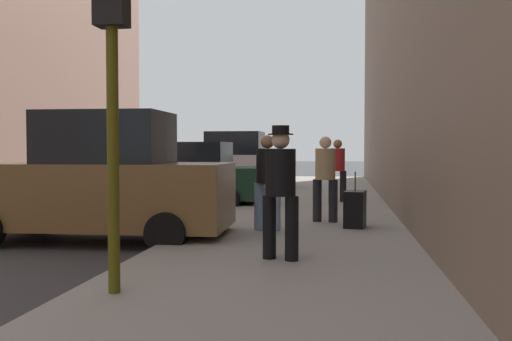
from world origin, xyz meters
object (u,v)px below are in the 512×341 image
object	(u,v)px
duffel_bag	(273,200)
parked_bronze_suv	(99,183)
pedestrian_in_jeans	(267,177)
parked_white_van	(231,163)
parked_dark_green_sedan	(188,176)
pedestrian_with_fedora	(281,185)
traffic_light	(112,36)
pedestrian_in_red_jacket	(338,167)
fire_hydrant	(251,191)
rolling_suitcase	(355,209)
pedestrian_in_tan_coat	(325,174)

from	to	relation	value
duffel_bag	parked_bronze_suv	bearing A→B (deg)	-115.09
pedestrian_in_jeans	duffel_bag	world-z (taller)	pedestrian_in_jeans
parked_white_van	parked_dark_green_sedan	bearing A→B (deg)	-90.00
parked_bronze_suv	pedestrian_with_fedora	xyz separation A→B (m)	(3.36, -1.86, 0.10)
parked_white_van	pedestrian_with_fedora	world-z (taller)	parked_white_van
parked_bronze_suv	traffic_light	xyz separation A→B (m)	(1.85, -3.82, 1.73)
pedestrian_in_red_jacket	duffel_bag	xyz separation A→B (m)	(-1.64, -1.28, -0.81)
parked_bronze_suv	fire_hydrant	bearing A→B (deg)	72.00
rolling_suitcase	pedestrian_in_tan_coat	bearing A→B (deg)	129.08
traffic_light	duffel_bag	world-z (taller)	traffic_light
parked_white_van	duffel_bag	bearing A→B (deg)	-70.80
parked_white_van	pedestrian_in_tan_coat	world-z (taller)	parked_white_van
pedestrian_in_red_jacket	traffic_light	bearing A→B (deg)	-102.15
parked_bronze_suv	pedestrian_with_fedora	world-z (taller)	parked_bronze_suv
fire_hydrant	duffel_bag	size ratio (longest dim) A/B	1.60
traffic_light	pedestrian_in_red_jacket	xyz separation A→B (m)	(2.21, 10.27, -1.65)
pedestrian_with_fedora	rolling_suitcase	bearing A→B (deg)	72.06
pedestrian_in_red_jacket	parked_white_van	bearing A→B (deg)	125.57
parked_bronze_suv	fire_hydrant	xyz separation A→B (m)	(1.80, 5.55, -0.54)
pedestrian_with_fedora	duffel_bag	distance (m)	7.15
parked_dark_green_sedan	duffel_bag	size ratio (longest dim) A/B	9.63
parked_bronze_suv	rolling_suitcase	bearing A→B (deg)	17.73
parked_dark_green_sedan	pedestrian_in_red_jacket	bearing A→B (deg)	8.60
parked_bronze_suv	rolling_suitcase	size ratio (longest dim) A/B	4.47
traffic_light	pedestrian_with_fedora	distance (m)	2.96
traffic_light	pedestrian_in_tan_coat	bearing A→B (deg)	71.49
parked_dark_green_sedan	duffel_bag	world-z (taller)	parked_dark_green_sedan
fire_hydrant	pedestrian_with_fedora	size ratio (longest dim) A/B	0.40
pedestrian_in_tan_coat	duffel_bag	size ratio (longest dim) A/B	3.89
traffic_light	rolling_suitcase	world-z (taller)	traffic_light
pedestrian_with_fedora	pedestrian_in_jeans	bearing A→B (deg)	100.99
pedestrian_in_red_jacket	pedestrian_in_jeans	size ratio (longest dim) A/B	1.00
fire_hydrant	pedestrian_in_jeans	distance (m)	4.92
parked_dark_green_sedan	pedestrian_in_tan_coat	world-z (taller)	pedestrian_in_tan_coat
duffel_bag	traffic_light	bearing A→B (deg)	-93.63
pedestrian_in_red_jacket	pedestrian_in_jeans	world-z (taller)	same
parked_white_van	duffel_bag	distance (m)	7.41
fire_hydrant	pedestrian_in_jeans	bearing A→B (deg)	-77.70
pedestrian_with_fedora	duffel_bag	xyz separation A→B (m)	(-0.93, 7.03, -0.85)
parked_bronze_suv	fire_hydrant	world-z (taller)	parked_bronze_suv
traffic_light	pedestrian_with_fedora	world-z (taller)	traffic_light
pedestrian_in_jeans	pedestrian_in_tan_coat	bearing A→B (deg)	53.26
parked_dark_green_sedan	pedestrian_with_fedora	bearing A→B (deg)	-66.43
parked_dark_green_sedan	pedestrian_in_jeans	size ratio (longest dim) A/B	2.48
pedestrian_in_red_jacket	rolling_suitcase	bearing A→B (deg)	-86.05
pedestrian_in_jeans	duffel_bag	xyz separation A→B (m)	(-0.42, 4.40, -0.81)
parked_white_van	pedestrian_with_fedora	distance (m)	14.39
parked_dark_green_sedan	pedestrian_in_jeans	distance (m)	5.81
pedestrian_with_fedora	duffel_bag	size ratio (longest dim) A/B	4.04
parked_white_van	rolling_suitcase	bearing A→B (deg)	-67.63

